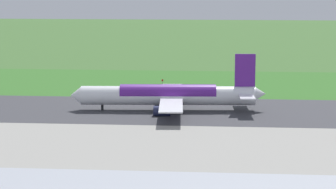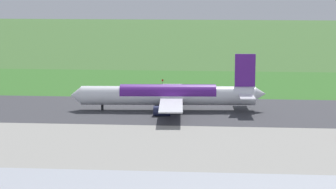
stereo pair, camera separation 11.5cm
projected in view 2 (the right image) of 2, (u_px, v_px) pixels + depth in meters
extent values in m
plane|color=#3D662D|center=(167.00, 110.00, 188.50)|extent=(800.00, 800.00, 0.00)
cube|color=#38383D|center=(167.00, 110.00, 188.49)|extent=(600.00, 39.12, 0.06)
cube|color=gray|center=(146.00, 158.00, 139.36)|extent=(440.00, 110.00, 0.05)
cube|color=#346B27|center=(177.00, 87.00, 228.04)|extent=(600.00, 80.00, 0.04)
cylinder|color=white|center=(168.00, 96.00, 187.75)|extent=(48.23, 8.27, 5.20)
cone|color=white|center=(76.00, 95.00, 188.20)|extent=(3.31, 5.12, 4.94)
cone|color=white|center=(259.00, 94.00, 187.21)|extent=(3.78, 4.64, 4.42)
cube|color=#591E8C|center=(245.00, 70.00, 186.16)|extent=(5.62, 0.86, 9.00)
cube|color=white|center=(247.00, 96.00, 181.83)|extent=(4.57, 9.24, 0.36)
cube|color=white|center=(243.00, 90.00, 192.66)|extent=(4.57, 9.24, 0.36)
cube|color=white|center=(171.00, 104.00, 176.97)|extent=(7.40, 22.34, 0.35)
cube|color=white|center=(172.00, 90.00, 198.64)|extent=(7.40, 22.34, 0.35)
cylinder|color=#23284C|center=(162.00, 111.00, 180.89)|extent=(4.67, 3.08, 2.80)
cylinder|color=#23284C|center=(163.00, 101.00, 195.66)|extent=(4.67, 3.08, 2.80)
cylinder|color=black|center=(102.00, 104.00, 188.50)|extent=(0.70, 0.70, 3.42)
cylinder|color=black|center=(179.00, 107.00, 184.19)|extent=(0.70, 0.70, 3.42)
cylinder|color=black|center=(179.00, 102.00, 192.07)|extent=(0.70, 0.70, 3.42)
cylinder|color=#591E8C|center=(168.00, 94.00, 187.66)|extent=(26.68, 6.91, 5.23)
cylinder|color=slate|center=(163.00, 84.00, 227.83)|extent=(0.10, 0.10, 2.05)
cube|color=red|center=(163.00, 80.00, 227.63)|extent=(0.60, 0.04, 0.60)
cone|color=orange|center=(141.00, 86.00, 228.52)|extent=(0.40, 0.40, 0.55)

